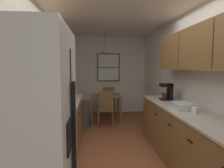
{
  "coord_description": "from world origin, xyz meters",
  "views": [
    {
      "loc": [
        -0.39,
        -2.54,
        1.56
      ],
      "look_at": [
        -0.03,
        1.35,
        1.18
      ],
      "focal_mm": 29.52,
      "sensor_mm": 36.0,
      "label": 1
    }
  ],
  "objects_px": {
    "table_serving_bowl": "(108,95)",
    "storage_canister": "(52,106)",
    "dish_rack": "(183,106)",
    "dining_chair_near": "(106,107)",
    "microwave_over_range": "(27,56)",
    "refrigerator": "(22,154)",
    "stove_range": "(42,163)",
    "coffee_maker": "(168,91)",
    "trash_bin": "(83,114)",
    "mug_by_coffeemaker": "(195,110)",
    "dining_chair_far": "(108,99)",
    "dining_table": "(106,99)"
  },
  "relations": [
    {
      "from": "dining_table",
      "to": "table_serving_bowl",
      "type": "height_order",
      "value": "table_serving_bowl"
    },
    {
      "from": "stove_range",
      "to": "storage_canister",
      "type": "bearing_deg",
      "value": 90.55
    },
    {
      "from": "stove_range",
      "to": "microwave_over_range",
      "type": "bearing_deg",
      "value": 179.97
    },
    {
      "from": "trash_bin",
      "to": "mug_by_coffeemaker",
      "type": "distance_m",
      "value": 2.87
    },
    {
      "from": "stove_range",
      "to": "table_serving_bowl",
      "type": "xyz_separation_m",
      "value": [
        0.96,
        3.14,
        0.28
      ]
    },
    {
      "from": "mug_by_coffeemaker",
      "to": "table_serving_bowl",
      "type": "xyz_separation_m",
      "value": [
        -1.03,
        2.77,
        -0.19
      ]
    },
    {
      "from": "microwave_over_range",
      "to": "storage_canister",
      "type": "distance_m",
      "value": 0.9
    },
    {
      "from": "dining_chair_far",
      "to": "trash_bin",
      "type": "height_order",
      "value": "dining_chair_far"
    },
    {
      "from": "coffee_maker",
      "to": "microwave_over_range",
      "type": "bearing_deg",
      "value": -146.38
    },
    {
      "from": "stove_range",
      "to": "trash_bin",
      "type": "xyz_separation_m",
      "value": [
        0.29,
        2.6,
        -0.13
      ]
    },
    {
      "from": "stove_range",
      "to": "microwave_over_range",
      "type": "distance_m",
      "value": 1.2
    },
    {
      "from": "storage_canister",
      "to": "coffee_maker",
      "type": "height_order",
      "value": "coffee_maker"
    },
    {
      "from": "dining_chair_near",
      "to": "table_serving_bowl",
      "type": "relative_size",
      "value": 4.42
    },
    {
      "from": "dining_chair_far",
      "to": "mug_by_coffeemaker",
      "type": "distance_m",
      "value": 3.6
    },
    {
      "from": "dining_chair_near",
      "to": "dining_chair_far",
      "type": "relative_size",
      "value": 1.0
    },
    {
      "from": "microwave_over_range",
      "to": "coffee_maker",
      "type": "distance_m",
      "value": 2.63
    },
    {
      "from": "dining_chair_near",
      "to": "dining_chair_far",
      "type": "distance_m",
      "value": 1.13
    },
    {
      "from": "dish_rack",
      "to": "dining_chair_near",
      "type": "bearing_deg",
      "value": 117.28
    },
    {
      "from": "microwave_over_range",
      "to": "mug_by_coffeemaker",
      "type": "bearing_deg",
      "value": 9.88
    },
    {
      "from": "coffee_maker",
      "to": "dish_rack",
      "type": "height_order",
      "value": "coffee_maker"
    },
    {
      "from": "storage_canister",
      "to": "dining_chair_near",
      "type": "bearing_deg",
      "value": 67.09
    },
    {
      "from": "microwave_over_range",
      "to": "dining_chair_far",
      "type": "distance_m",
      "value": 4.13
    },
    {
      "from": "refrigerator",
      "to": "stove_range",
      "type": "bearing_deg",
      "value": 94.91
    },
    {
      "from": "microwave_over_range",
      "to": "table_serving_bowl",
      "type": "distance_m",
      "value": 3.44
    },
    {
      "from": "microwave_over_range",
      "to": "dish_rack",
      "type": "relative_size",
      "value": 1.69
    },
    {
      "from": "stove_range",
      "to": "dining_chair_far",
      "type": "distance_m",
      "value": 3.93
    },
    {
      "from": "mug_by_coffeemaker",
      "to": "table_serving_bowl",
      "type": "relative_size",
      "value": 0.6
    },
    {
      "from": "storage_canister",
      "to": "table_serving_bowl",
      "type": "distance_m",
      "value": 2.75
    },
    {
      "from": "stove_range",
      "to": "coffee_maker",
      "type": "xyz_separation_m",
      "value": [
        2.02,
        1.42,
        0.6
      ]
    },
    {
      "from": "microwave_over_range",
      "to": "coffee_maker",
      "type": "relative_size",
      "value": 1.78
    },
    {
      "from": "dining_chair_near",
      "to": "dish_rack",
      "type": "height_order",
      "value": "dish_rack"
    },
    {
      "from": "dining_chair_far",
      "to": "storage_canister",
      "type": "relative_size",
      "value": 4.85
    },
    {
      "from": "dining_chair_far",
      "to": "trash_bin",
      "type": "relative_size",
      "value": 1.31
    },
    {
      "from": "mug_by_coffeemaker",
      "to": "refrigerator",
      "type": "bearing_deg",
      "value": -151.22
    },
    {
      "from": "table_serving_bowl",
      "to": "storage_canister",
      "type": "bearing_deg",
      "value": -110.62
    },
    {
      "from": "refrigerator",
      "to": "dish_rack",
      "type": "relative_size",
      "value": 5.38
    },
    {
      "from": "microwave_over_range",
      "to": "dining_table",
      "type": "xyz_separation_m",
      "value": [
        1.02,
        3.24,
        -1.07
      ]
    },
    {
      "from": "microwave_over_range",
      "to": "dining_chair_far",
      "type": "height_order",
      "value": "microwave_over_range"
    },
    {
      "from": "storage_canister",
      "to": "stove_range",
      "type": "bearing_deg",
      "value": -89.45
    },
    {
      "from": "dining_chair_near",
      "to": "storage_canister",
      "type": "height_order",
      "value": "storage_canister"
    },
    {
      "from": "microwave_over_range",
      "to": "table_serving_bowl",
      "type": "height_order",
      "value": "microwave_over_range"
    },
    {
      "from": "microwave_over_range",
      "to": "dining_chair_far",
      "type": "bearing_deg",
      "value": 73.51
    },
    {
      "from": "dish_rack",
      "to": "table_serving_bowl",
      "type": "xyz_separation_m",
      "value": [
        -0.99,
        2.52,
        -0.19
      ]
    },
    {
      "from": "microwave_over_range",
      "to": "storage_canister",
      "type": "bearing_deg",
      "value": 79.43
    },
    {
      "from": "stove_range",
      "to": "dish_rack",
      "type": "xyz_separation_m",
      "value": [
        1.95,
        0.62,
        0.48
      ]
    },
    {
      "from": "microwave_over_range",
      "to": "dish_rack",
      "type": "xyz_separation_m",
      "value": [
        2.06,
        0.62,
        -0.72
      ]
    },
    {
      "from": "refrigerator",
      "to": "storage_canister",
      "type": "xyz_separation_m",
      "value": [
        -0.07,
        1.27,
        0.08
      ]
    },
    {
      "from": "dining_table",
      "to": "trash_bin",
      "type": "xyz_separation_m",
      "value": [
        -0.61,
        -0.64,
        -0.25
      ]
    },
    {
      "from": "microwave_over_range",
      "to": "dining_chair_far",
      "type": "relative_size",
      "value": 0.64
    },
    {
      "from": "dining_table",
      "to": "trash_bin",
      "type": "height_order",
      "value": "dining_table"
    }
  ]
}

